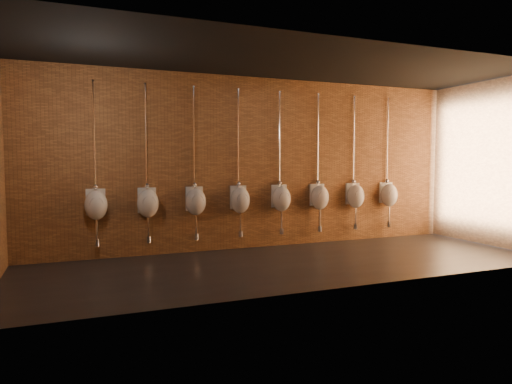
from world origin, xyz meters
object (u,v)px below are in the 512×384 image
Objects in this scene: urinal_2 at (196,201)px; urinal_3 at (240,199)px; urinal_4 at (281,198)px; urinal_6 at (355,195)px; urinal_0 at (96,204)px; urinal_5 at (320,197)px; urinal_7 at (389,194)px; urinal_1 at (148,202)px.

urinal_3 is (0.84, 0.00, 0.00)m from urinal_2.
urinal_4 is 1.67m from urinal_6.
urinal_5 is (4.18, 0.00, 0.00)m from urinal_0.
urinal_7 is (0.84, 0.00, 0.00)m from urinal_6.
urinal_0 is 5.85m from urinal_7.
urinal_1 is 1.00× the size of urinal_6.
urinal_4 is at bearing 180.00° from urinal_6.
urinal_3 is at bearing 180.00° from urinal_6.
urinal_2 is 1.00× the size of urinal_4.
urinal_5 is (1.67, 0.00, 0.00)m from urinal_3.
urinal_7 is (2.51, 0.00, 0.00)m from urinal_4.
urinal_4 is (0.84, 0.00, 0.00)m from urinal_3.
urinal_3 is 1.00× the size of urinal_6.
urinal_3 and urinal_7 have the same top height.
urinal_2 is 1.00× the size of urinal_5.
urinal_1 is 2.51m from urinal_4.
urinal_0 is 1.67m from urinal_2.
urinal_1 is 1.00× the size of urinal_3.
urinal_2 is at bearing 180.00° from urinal_4.
urinal_2 is 2.51m from urinal_5.
urinal_3 is 3.34m from urinal_7.
urinal_3 is at bearing 180.00° from urinal_5.
urinal_0 and urinal_6 have the same top height.
urinal_4 is 1.00× the size of urinal_7.
urinal_6 is at bearing 0.00° from urinal_0.
urinal_6 is 1.00× the size of urinal_7.
urinal_5 is at bearing 0.00° from urinal_1.
urinal_7 is at bearing 0.00° from urinal_6.
urinal_5 and urinal_6 have the same top height.
urinal_4 is at bearing 0.00° from urinal_1.
urinal_4 is 0.84m from urinal_5.
urinal_7 is at bearing 0.00° from urinal_1.
urinal_2 is (1.67, 0.00, 0.00)m from urinal_0.
urinal_6 and urinal_7 have the same top height.
urinal_1 and urinal_7 have the same top height.
urinal_5 is at bearing 180.00° from urinal_7.
urinal_3 is at bearing 180.00° from urinal_7.
urinal_2 is 0.84m from urinal_3.
urinal_0 and urinal_2 have the same top height.
urinal_3 and urinal_5 have the same top height.
urinal_5 is at bearing 0.00° from urinal_4.
urinal_7 is (4.18, 0.00, 0.00)m from urinal_2.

